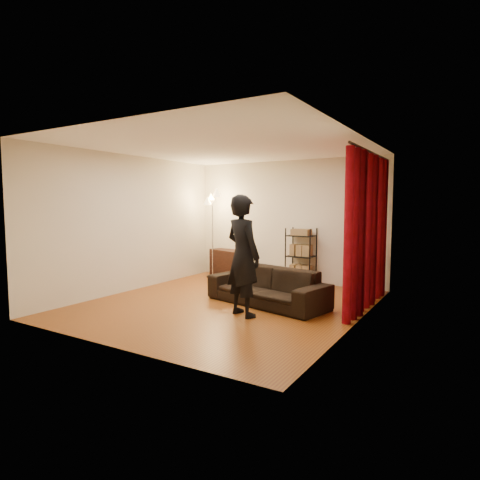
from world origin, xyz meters
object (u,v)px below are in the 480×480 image
Objects in this scene: person at (243,256)px; media_cabinet at (230,264)px; wire_shelf at (301,256)px; sofa at (267,286)px; floor_lamp at (213,235)px; storage_boxes at (255,273)px.

person reaches higher than media_cabinet.
wire_shelf is at bearing -65.15° from person.
sofa is 2.72m from media_cabinet.
media_cabinet is 0.55× the size of floor_lamp.
wire_shelf is at bearing 20.13° from media_cabinet.
storage_boxes is at bearing 137.13° from sofa.
sofa is 2.93m from floor_lamp.
media_cabinet reaches higher than sofa.
wire_shelf is (-0.18, 1.94, 0.30)m from sofa.
media_cabinet is at bearing 149.08° from sofa.
floor_lamp is at bearing -128.40° from media_cabinet.
storage_boxes is 1.24m from wire_shelf.
floor_lamp reaches higher than storage_boxes.
person reaches higher than sofa.
floor_lamp reaches higher than sofa.
storage_boxes is at bearing 24.15° from media_cabinet.
wire_shelf reaches higher than sofa.
person is 3.38m from floor_lamp.
person is (-0.01, -0.81, 0.62)m from sofa.
person is 1.54× the size of wire_shelf.
wire_shelf is at bearing 108.26° from sofa.
sofa reaches higher than storage_boxes.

